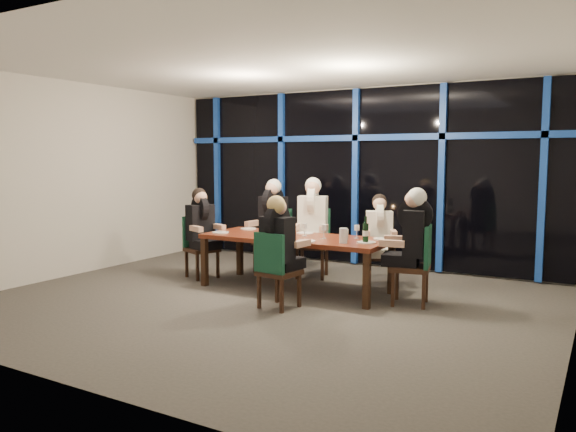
{
  "coord_description": "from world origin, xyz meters",
  "views": [
    {
      "loc": [
        3.74,
        -5.9,
        1.84
      ],
      "look_at": [
        0.0,
        0.6,
        1.05
      ],
      "focal_mm": 35.0,
      "sensor_mm": 36.0,
      "label": 1
    }
  ],
  "objects": [
    {
      "name": "wine_glass_a",
      "position": [
        -0.34,
        0.7,
        0.87
      ],
      "size": [
        0.07,
        0.07,
        0.17
      ],
      "color": "white",
      "rests_on": "dining_table"
    },
    {
      "name": "wine_glass_b",
      "position": [
        0.11,
        0.87,
        0.88
      ],
      "size": [
        0.07,
        0.07,
        0.18
      ],
      "color": "white",
      "rests_on": "dining_table"
    },
    {
      "name": "diner_end_right",
      "position": [
        1.63,
        0.83,
        0.95
      ],
      "size": [
        0.66,
        0.55,
        0.97
      ],
      "rotation": [
        0.0,
        0.0,
        4.91
      ],
      "color": "black",
      "rests_on": "ground"
    },
    {
      "name": "room",
      "position": [
        0.0,
        0.0,
        2.02
      ],
      "size": [
        7.04,
        7.0,
        3.02
      ],
      "color": "#514C47",
      "rests_on": "ground"
    },
    {
      "name": "plate_far_left",
      "position": [
        -0.98,
        1.1,
        0.76
      ],
      "size": [
        0.24,
        0.24,
        0.01
      ],
      "primitive_type": "cylinder",
      "color": "white",
      "rests_on": "dining_table"
    },
    {
      "name": "chair_near_mid",
      "position": [
        0.28,
        -0.21,
        0.53
      ],
      "size": [
        0.49,
        0.49,
        0.94
      ],
      "rotation": [
        0.0,
        0.0,
        3.01
      ],
      "color": "black",
      "rests_on": "ground"
    },
    {
      "name": "wine_glass_e",
      "position": [
        0.81,
        1.04,
        0.88
      ],
      "size": [
        0.07,
        0.07,
        0.18
      ],
      "color": "silver",
      "rests_on": "dining_table"
    },
    {
      "name": "diner_far_right",
      "position": [
        0.91,
        1.63,
        0.86
      ],
      "size": [
        0.57,
        0.62,
        0.87
      ],
      "rotation": [
        0.0,
        0.0,
        0.44
      ],
      "color": "white",
      "rests_on": "ground"
    },
    {
      "name": "wine_glass_d",
      "position": [
        -0.6,
        0.88,
        0.87
      ],
      "size": [
        0.06,
        0.06,
        0.16
      ],
      "color": "silver",
      "rests_on": "dining_table"
    },
    {
      "name": "plate_near_mid",
      "position": [
        0.37,
        0.43,
        0.76
      ],
      "size": [
        0.24,
        0.24,
        0.01
      ],
      "primitive_type": "cylinder",
      "color": "white",
      "rests_on": "dining_table"
    },
    {
      "name": "chair_end_left",
      "position": [
        -1.7,
        0.81,
        0.52
      ],
      "size": [
        0.57,
        0.57,
        0.93
      ],
      "rotation": [
        0.0,
        0.0,
        1.17
      ],
      "color": "black",
      "rests_on": "ground"
    },
    {
      "name": "diner_far_left",
      "position": [
        -0.91,
        1.66,
        0.97
      ],
      "size": [
        0.54,
        0.66,
        0.99
      ],
      "rotation": [
        0.0,
        0.0,
        -0.12
      ],
      "color": "black",
      "rests_on": "ground"
    },
    {
      "name": "plate_far_right",
      "position": [
        1.15,
        1.11,
        0.76
      ],
      "size": [
        0.24,
        0.24,
        0.01
      ],
      "primitive_type": "cylinder",
      "color": "white",
      "rests_on": "dining_table"
    },
    {
      "name": "wine_bottle",
      "position": [
        1.07,
        0.73,
        0.88
      ],
      "size": [
        0.08,
        0.08,
        0.34
      ],
      "rotation": [
        0.0,
        0.0,
        0.06
      ],
      "color": "black",
      "rests_on": "dining_table"
    },
    {
      "name": "plate_end_right",
      "position": [
        1.08,
        0.72,
        0.76
      ],
      "size": [
        0.24,
        0.24,
        0.01
      ],
      "primitive_type": "cylinder",
      "color": "white",
      "rests_on": "dining_table"
    },
    {
      "name": "diner_end_left",
      "position": [
        -1.62,
        0.78,
        0.89
      ],
      "size": [
        0.64,
        0.58,
        0.91
      ],
      "rotation": [
        0.0,
        0.0,
        1.17
      ],
      "color": "black",
      "rests_on": "ground"
    },
    {
      "name": "chair_far_right",
      "position": [
        0.88,
        1.69,
        0.5
      ],
      "size": [
        0.55,
        0.55,
        0.9
      ],
      "rotation": [
        0.0,
        0.0,
        0.44
      ],
      "color": "black",
      "rests_on": "ground"
    },
    {
      "name": "diner_near_mid",
      "position": [
        0.29,
        -0.13,
        0.9
      ],
      "size": [
        0.5,
        0.61,
        0.92
      ],
      "rotation": [
        0.0,
        0.0,
        3.01
      ],
      "color": "black",
      "rests_on": "ground"
    },
    {
      "name": "plate_far_mid",
      "position": [
        -0.01,
        1.11,
        0.76
      ],
      "size": [
        0.24,
        0.24,
        0.01
      ],
      "primitive_type": "cylinder",
      "color": "white",
      "rests_on": "dining_table"
    },
    {
      "name": "dining_table",
      "position": [
        0.0,
        0.8,
        0.68
      ],
      "size": [
        2.6,
        1.0,
        0.75
      ],
      "color": "maroon",
      "rests_on": "ground"
    },
    {
      "name": "wine_glass_c",
      "position": [
        0.45,
        0.79,
        0.89
      ],
      "size": [
        0.07,
        0.07,
        0.19
      ],
      "color": "white",
      "rests_on": "dining_table"
    },
    {
      "name": "tea_light",
      "position": [
        -0.19,
        0.49,
        0.77
      ],
      "size": [
        0.06,
        0.06,
        0.03
      ],
      "primitive_type": "cylinder",
      "color": "#FEA64C",
      "rests_on": "dining_table"
    },
    {
      "name": "plate_end_left",
      "position": [
        -1.1,
        0.56,
        0.76
      ],
      "size": [
        0.24,
        0.24,
        0.01
      ],
      "primitive_type": "cylinder",
      "color": "white",
      "rests_on": "dining_table"
    },
    {
      "name": "chair_far_left",
      "position": [
        -0.9,
        1.75,
        0.57
      ],
      "size": [
        0.53,
        0.53,
        1.02
      ],
      "rotation": [
        0.0,
        0.0,
        -0.12
      ],
      "color": "black",
      "rests_on": "ground"
    },
    {
      "name": "chair_end_right",
      "position": [
        1.72,
        0.85,
        0.56
      ],
      "size": [
        0.54,
        0.54,
        1.0
      ],
      "rotation": [
        0.0,
        0.0,
        4.91
      ],
      "color": "black",
      "rests_on": "ground"
    },
    {
      "name": "water_pitcher",
      "position": [
        0.83,
        0.57,
        0.85
      ],
      "size": [
        0.12,
        0.11,
        0.19
      ],
      "rotation": [
        0.0,
        0.0,
        0.34
      ],
      "color": "white",
      "rests_on": "dining_table"
    },
    {
      "name": "chair_far_mid",
      "position": [
        -0.2,
        1.73,
        0.58
      ],
      "size": [
        0.6,
        0.6,
        1.04
      ],
      "rotation": [
        0.0,
        0.0,
        0.29
      ],
      "color": "black",
      "rests_on": "ground"
    },
    {
      "name": "window_wall",
      "position": [
        0.01,
        2.93,
        1.55
      ],
      "size": [
        6.86,
        0.43,
        2.94
      ],
      "color": "black",
      "rests_on": "ground"
    },
    {
      "name": "diner_far_mid",
      "position": [
        -0.18,
        1.65,
        0.99
      ],
      "size": [
        0.61,
        0.71,
        1.02
      ],
      "rotation": [
        0.0,
        0.0,
        0.29
      ],
      "color": "white",
      "rests_on": "ground"
    }
  ]
}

